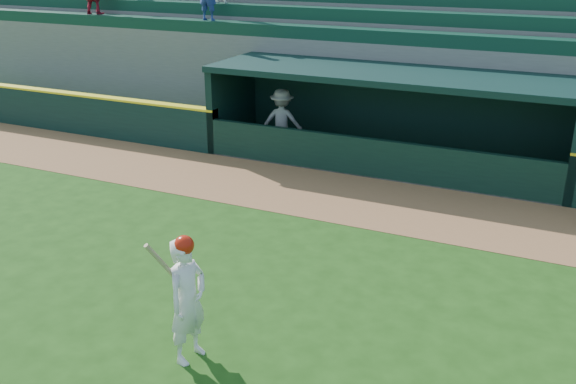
% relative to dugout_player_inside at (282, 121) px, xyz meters
% --- Properties ---
extents(ground, '(120.00, 120.00, 0.00)m').
position_rel_dugout_player_inside_xyz_m(ground, '(2.91, -7.45, -0.89)').
color(ground, '#1B4310').
rests_on(ground, ground).
extents(warning_track, '(40.00, 3.00, 0.01)m').
position_rel_dugout_player_inside_xyz_m(warning_track, '(2.91, -2.55, -0.89)').
color(warning_track, brown).
rests_on(warning_track, ground).
extents(field_wall_left, '(15.50, 0.30, 1.20)m').
position_rel_dugout_player_inside_xyz_m(field_wall_left, '(-9.34, -0.90, -0.29)').
color(field_wall_left, black).
rests_on(field_wall_left, ground).
extents(wall_stripe_left, '(15.50, 0.32, 0.06)m').
position_rel_dugout_player_inside_xyz_m(wall_stripe_left, '(-9.34, -0.90, 0.34)').
color(wall_stripe_left, yellow).
rests_on(wall_stripe_left, field_wall_left).
extents(dugout_player_inside, '(1.28, 0.92, 1.79)m').
position_rel_dugout_player_inside_xyz_m(dugout_player_inside, '(0.00, 0.00, 0.00)').
color(dugout_player_inside, '#9D9D98').
rests_on(dugout_player_inside, ground).
extents(dugout, '(9.40, 2.80, 2.46)m').
position_rel_dugout_player_inside_xyz_m(dugout, '(2.91, 0.55, 0.46)').
color(dugout, slate).
rests_on(dugout, ground).
extents(stands, '(34.50, 6.29, 7.48)m').
position_rel_dugout_player_inside_xyz_m(stands, '(2.87, 5.11, 1.51)').
color(stands, slate).
rests_on(stands, ground).
extents(batter_at_plate, '(0.59, 0.81, 1.90)m').
position_rel_dugout_player_inside_xyz_m(batter_at_plate, '(2.98, -9.27, 0.05)').
color(batter_at_plate, white).
rests_on(batter_at_plate, ground).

